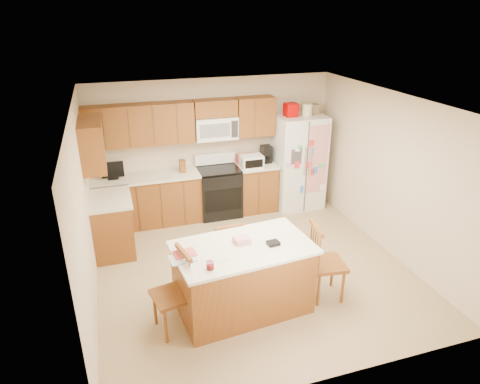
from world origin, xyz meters
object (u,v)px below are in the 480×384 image
object	(u,v)px
refrigerator	(298,161)
island	(243,278)
windsor_chair_right	(325,263)
windsor_chair_back	(227,253)
stove	(219,191)
windsor_chair_left	(174,294)

from	to	relation	value
refrigerator	island	xyz separation A→B (m)	(-2.00, -2.73, -0.45)
windsor_chair_right	windsor_chair_back	bearing A→B (deg)	147.29
windsor_chair_right	stove	bearing A→B (deg)	103.57
stove	windsor_chair_left	size ratio (longest dim) A/B	1.08
refrigerator	windsor_chair_back	world-z (taller)	refrigerator
stove	refrigerator	bearing A→B (deg)	-2.30
island	windsor_chair_left	xyz separation A→B (m)	(-0.90, -0.11, 0.03)
refrigerator	stove	bearing A→B (deg)	177.70
stove	windsor_chair_back	xyz separation A→B (m)	(-0.45, -2.14, -0.02)
stove	windsor_chair_left	bearing A→B (deg)	-114.54
stove	windsor_chair_left	world-z (taller)	stove
refrigerator	windsor_chair_back	xyz separation A→B (m)	(-2.02, -2.08, -0.47)
island	windsor_chair_right	size ratio (longest dim) A/B	1.67
refrigerator	windsor_chair_left	size ratio (longest dim) A/B	1.94
stove	windsor_chair_left	xyz separation A→B (m)	(-1.33, -2.91, 0.02)
refrigerator	windsor_chair_left	distance (m)	4.08
island	windsor_chair_back	xyz separation A→B (m)	(-0.03, 0.66, -0.02)
stove	refrigerator	xyz separation A→B (m)	(1.57, -0.06, 0.45)
island	windsor_chair_back	world-z (taller)	island
refrigerator	island	world-z (taller)	refrigerator
island	refrigerator	bearing A→B (deg)	53.87
stove	windsor_chair_back	bearing A→B (deg)	-101.99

